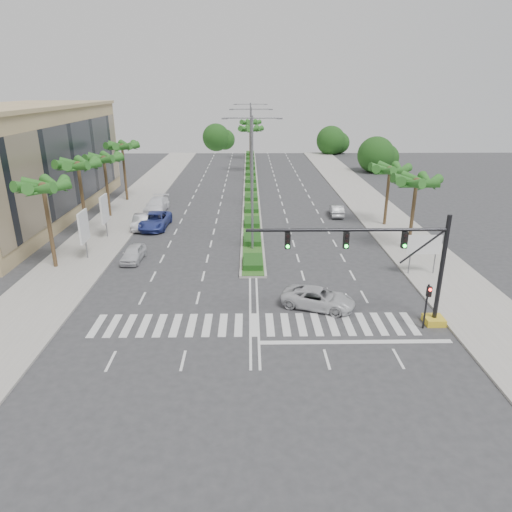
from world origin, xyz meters
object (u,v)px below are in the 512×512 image
Objects in this scene: car_parked_a at (133,253)px; car_parked_c at (155,221)px; car_right at (336,210)px; car_crossing at (318,298)px; car_parked_d at (157,205)px; car_parked_b at (141,222)px.

car_parked_a is 0.66× the size of car_parked_c.
car_crossing is at bearing 80.49° from car_right.
car_parked_d is 21.52m from car_right.
car_crossing reaches higher than car_parked_a.
car_parked_b reaches higher than car_right.
car_parked_a is at bearing 38.98° from car_right.
car_parked_b is at bearing -90.45° from car_parked_d.
car_parked_a is 24.91m from car_right.
car_right is (21.41, -2.21, -0.17)m from car_parked_d.
car_parked_b is 1.13× the size of car_right.
car_right is (21.74, 4.71, -0.09)m from car_parked_b.
car_parked_b is 24.92m from car_crossing.
car_crossing is at bearing -52.03° from car_parked_b.
car_parked_b is 0.80× the size of car_parked_d.
car_parked_b is at bearing 62.33° from car_crossing.
car_parked_a is 0.86× the size of car_parked_b.
car_parked_d is at bearing 101.50° from car_parked_c.
car_crossing is (15.88, -25.83, -0.13)m from car_parked_d.
car_parked_c is at bearing 92.64° from car_parked_a.
car_parked_a is 0.78× the size of car_crossing.
car_parked_a is 17.43m from car_crossing.
car_parked_b is 1.45m from car_parked_c.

